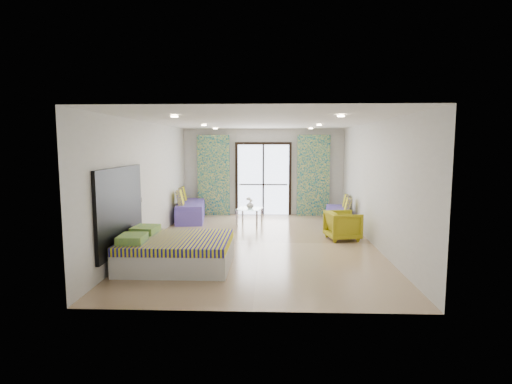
{
  "coord_description": "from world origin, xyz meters",
  "views": [
    {
      "loc": [
        0.24,
        -8.8,
        2.19
      ],
      "look_at": [
        -0.09,
        0.02,
        1.15
      ],
      "focal_mm": 28.0,
      "sensor_mm": 36.0,
      "label": 1
    }
  ],
  "objects_px": {
    "daybed_left": "(190,210)",
    "daybed_right": "(339,216)",
    "coffee_table": "(249,210)",
    "armchair": "(343,224)",
    "bed": "(176,251)"
  },
  "relations": [
    {
      "from": "daybed_left",
      "to": "daybed_right",
      "type": "relative_size",
      "value": 1.18
    },
    {
      "from": "armchair",
      "to": "daybed_right",
      "type": "bearing_deg",
      "value": -17.77
    },
    {
      "from": "daybed_left",
      "to": "armchair",
      "type": "xyz_separation_m",
      "value": [
        4.03,
        -2.26,
        0.07
      ]
    },
    {
      "from": "daybed_left",
      "to": "daybed_right",
      "type": "xyz_separation_m",
      "value": [
        4.23,
        -0.53,
        -0.04
      ]
    },
    {
      "from": "bed",
      "to": "armchair",
      "type": "relative_size",
      "value": 2.62
    },
    {
      "from": "daybed_right",
      "to": "armchair",
      "type": "height_order",
      "value": "daybed_right"
    },
    {
      "from": "bed",
      "to": "daybed_right",
      "type": "bearing_deg",
      "value": 47.63
    },
    {
      "from": "daybed_right",
      "to": "coffee_table",
      "type": "xyz_separation_m",
      "value": [
        -2.47,
        0.1,
        0.13
      ]
    },
    {
      "from": "daybed_left",
      "to": "coffee_table",
      "type": "distance_m",
      "value": 1.81
    },
    {
      "from": "daybed_left",
      "to": "coffee_table",
      "type": "relative_size",
      "value": 2.58
    },
    {
      "from": "daybed_left",
      "to": "daybed_right",
      "type": "bearing_deg",
      "value": -14.44
    },
    {
      "from": "daybed_left",
      "to": "coffee_table",
      "type": "height_order",
      "value": "daybed_left"
    },
    {
      "from": "daybed_left",
      "to": "armchair",
      "type": "distance_m",
      "value": 4.63
    },
    {
      "from": "daybed_left",
      "to": "daybed_right",
      "type": "height_order",
      "value": "daybed_left"
    },
    {
      "from": "daybed_left",
      "to": "coffee_table",
      "type": "xyz_separation_m",
      "value": [
        1.76,
        -0.42,
        0.09
      ]
    }
  ]
}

